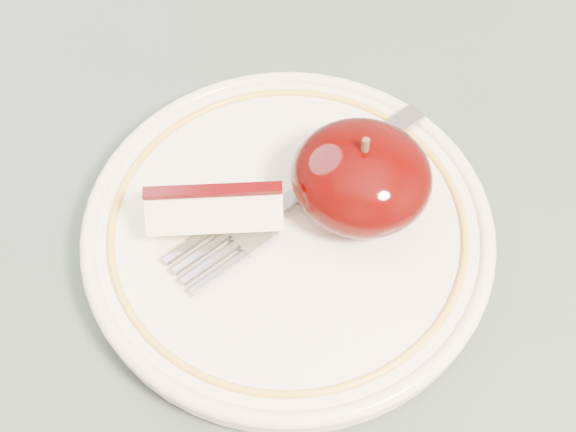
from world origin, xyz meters
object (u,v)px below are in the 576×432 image
(table, at_px, (258,301))
(fork, at_px, (299,194))
(plate, at_px, (288,230))
(apple_half, at_px, (361,177))

(table, xyz_separation_m, fork, (0.02, 0.02, 0.11))
(plate, relative_size, apple_half, 2.97)
(plate, height_order, fork, fork)
(table, height_order, plate, plate)
(apple_half, distance_m, fork, 0.04)
(plate, bearing_deg, table, 175.67)
(table, xyz_separation_m, apple_half, (0.05, 0.02, 0.13))
(apple_half, relative_size, fork, 0.49)
(table, distance_m, fork, 0.11)
(plate, relative_size, fork, 1.45)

